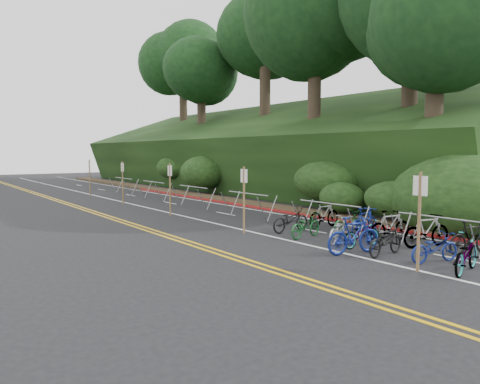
% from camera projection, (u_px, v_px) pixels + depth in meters
% --- Properties ---
extents(ground, '(120.00, 120.00, 0.00)m').
position_uv_depth(ground, '(331.00, 261.00, 13.08)').
color(ground, black).
rests_on(ground, ground).
extents(road_markings, '(7.47, 80.00, 0.01)m').
position_uv_depth(road_markings, '(180.00, 217.00, 21.64)').
color(road_markings, gold).
rests_on(road_markings, ground).
extents(red_curb, '(0.25, 28.00, 0.10)m').
position_uv_depth(red_curb, '(244.00, 205.00, 26.11)').
color(red_curb, maroon).
rests_on(red_curb, ground).
extents(embankment, '(14.30, 48.14, 9.11)m').
position_uv_depth(embankment, '(267.00, 158.00, 35.80)').
color(embankment, black).
rests_on(embankment, ground).
extents(tree_cluster, '(31.68, 53.40, 17.00)m').
position_uv_depth(tree_cluster, '(210.00, 52.00, 35.69)').
color(tree_cluster, '#2D2319').
rests_on(tree_cluster, ground).
extents(bike_rack_front, '(1.10, 2.77, 1.08)m').
position_uv_depth(bike_rack_front, '(438.00, 226.00, 14.18)').
color(bike_rack_front, gray).
rests_on(bike_rack_front, ground).
extents(bike_racks_rest, '(1.14, 23.00, 1.17)m').
position_uv_depth(bike_racks_rest, '(193.00, 192.00, 25.29)').
color(bike_racks_rest, gray).
rests_on(bike_racks_rest, ground).
extents(signpost_near, '(0.08, 0.40, 2.54)m').
position_uv_depth(signpost_near, '(419.00, 215.00, 11.76)').
color(signpost_near, brown).
rests_on(signpost_near, ground).
extents(signposts_rest, '(0.08, 18.40, 2.50)m').
position_uv_depth(signposts_rest, '(144.00, 182.00, 24.67)').
color(signposts_rest, brown).
rests_on(signposts_rest, ground).
extents(bike_front, '(0.85, 1.94, 1.13)m').
position_uv_depth(bike_front, '(354.00, 235.00, 13.88)').
color(bike_front, navy).
rests_on(bike_front, ground).
extents(bike_valet, '(3.37, 8.99, 1.10)m').
position_uv_depth(bike_valet, '(381.00, 230.00, 15.22)').
color(bike_valet, slate).
rests_on(bike_valet, ground).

